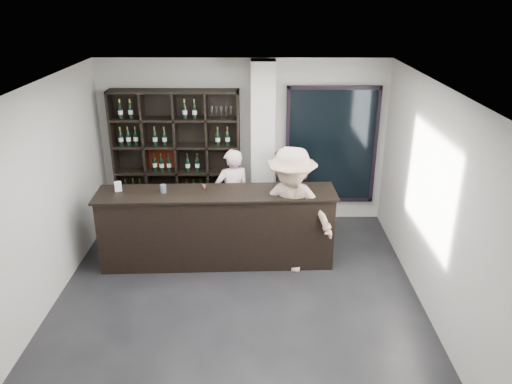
{
  "coord_description": "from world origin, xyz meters",
  "views": [
    {
      "loc": [
        0.28,
        -5.71,
        3.99
      ],
      "look_at": [
        0.24,
        1.1,
        1.18
      ],
      "focal_mm": 35.0,
      "sensor_mm": 36.0,
      "label": 1
    }
  ],
  "objects_px": {
    "wine_shelf": "(177,159)",
    "taster_black": "(280,193)",
    "tasting_counter": "(217,228)",
    "taster_pink": "(233,196)",
    "customer": "(291,211)"
  },
  "relations": [
    {
      "from": "wine_shelf",
      "to": "taster_black",
      "type": "relative_size",
      "value": 1.58
    },
    {
      "from": "taster_pink",
      "to": "wine_shelf",
      "type": "bearing_deg",
      "value": -56.71
    },
    {
      "from": "taster_black",
      "to": "customer",
      "type": "relative_size",
      "value": 0.79
    },
    {
      "from": "taster_pink",
      "to": "customer",
      "type": "relative_size",
      "value": 0.83
    },
    {
      "from": "tasting_counter",
      "to": "customer",
      "type": "height_order",
      "value": "customer"
    },
    {
      "from": "tasting_counter",
      "to": "taster_black",
      "type": "bearing_deg",
      "value": 42.19
    },
    {
      "from": "tasting_counter",
      "to": "taster_pink",
      "type": "relative_size",
      "value": 2.22
    },
    {
      "from": "tasting_counter",
      "to": "taster_pink",
      "type": "xyz_separation_m",
      "value": [
        0.2,
        0.75,
        0.21
      ]
    },
    {
      "from": "taster_pink",
      "to": "customer",
      "type": "xyz_separation_m",
      "value": [
        0.9,
        -0.94,
        0.16
      ]
    },
    {
      "from": "wine_shelf",
      "to": "taster_pink",
      "type": "height_order",
      "value": "wine_shelf"
    },
    {
      "from": "tasting_counter",
      "to": "customer",
      "type": "xyz_separation_m",
      "value": [
        1.1,
        -0.19,
        0.37
      ]
    },
    {
      "from": "wine_shelf",
      "to": "customer",
      "type": "xyz_separation_m",
      "value": [
        1.9,
        -1.66,
        -0.24
      ]
    },
    {
      "from": "taster_black",
      "to": "customer",
      "type": "height_order",
      "value": "customer"
    },
    {
      "from": "tasting_counter",
      "to": "customer",
      "type": "bearing_deg",
      "value": -12.59
    },
    {
      "from": "tasting_counter",
      "to": "taster_pink",
      "type": "bearing_deg",
      "value": 72.51
    }
  ]
}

